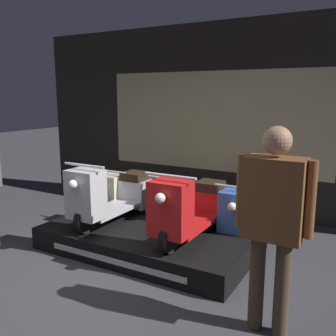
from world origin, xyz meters
TOP-DOWN VIEW (x-y plane):
  - ground_plane at (0.00, 0.00)m, footprint 30.00×30.00m
  - shop_wall_back at (0.00, 3.27)m, footprint 7.33×0.09m
  - display_platform at (0.02, 1.20)m, footprint 2.70×1.59m
  - scooter_display_left at (-0.59, 1.18)m, footprint 0.62×1.56m
  - scooter_display_right at (0.62, 1.18)m, footprint 0.62×1.56m
  - scooter_backrow_0 at (-1.00, 2.15)m, footprint 0.62×1.56m
  - scooter_backrow_1 at (0.03, 2.15)m, footprint 0.62×1.56m
  - scooter_backrow_2 at (1.06, 2.15)m, footprint 0.62×1.56m
  - person_right_browsing at (1.84, 0.19)m, footprint 0.64×0.27m

SIDE VIEW (x-z plane):
  - ground_plane at x=0.00m, z-range 0.00..0.00m
  - display_platform at x=0.02m, z-range 0.00..0.29m
  - scooter_backrow_0 at x=-1.00m, z-range -0.08..0.80m
  - scooter_backrow_1 at x=0.03m, z-range -0.08..0.80m
  - scooter_backrow_2 at x=1.06m, z-range -0.08..0.80m
  - scooter_display_left at x=-0.59m, z-range 0.20..1.09m
  - scooter_display_right at x=0.62m, z-range 0.20..1.09m
  - person_right_browsing at x=1.84m, z-range 0.18..1.96m
  - shop_wall_back at x=0.00m, z-range 0.00..3.20m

